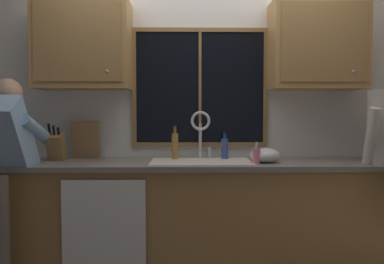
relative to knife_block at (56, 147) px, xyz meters
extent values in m
cube|color=silver|center=(1.16, 0.27, 0.25)|extent=(5.92, 0.12, 2.55)
cube|color=black|center=(1.18, 0.21, 0.50)|extent=(1.10, 0.02, 0.95)
cube|color=olive|center=(1.18, 0.20, 0.99)|extent=(1.17, 0.02, 0.04)
cube|color=olive|center=(1.18, 0.20, 0.00)|extent=(1.17, 0.02, 0.04)
cube|color=olive|center=(0.61, 0.20, 0.50)|extent=(0.03, 0.02, 0.95)
cube|color=olive|center=(1.74, 0.20, 0.50)|extent=(0.03, 0.02, 0.95)
cube|color=olive|center=(1.18, 0.19, 0.50)|extent=(0.02, 0.02, 0.95)
cube|color=#A07744|center=(1.16, -0.08, -0.59)|extent=(3.52, 0.58, 0.88)
cube|color=slate|center=(1.16, -0.10, -0.13)|extent=(3.58, 0.62, 0.04)
cube|color=white|center=(0.46, -0.39, -0.57)|extent=(0.60, 0.02, 0.74)
cube|color=#B2844C|center=(0.22, 0.05, 0.83)|extent=(0.76, 0.33, 0.72)
cube|color=#9D7443|center=(0.22, -0.12, 0.83)|extent=(0.68, 0.01, 0.62)
sphere|color=#B2B2B7|center=(0.44, -0.13, 0.60)|extent=(0.02, 0.02, 0.02)
cube|color=#B2844C|center=(2.14, 0.05, 0.83)|extent=(0.76, 0.33, 0.72)
cube|color=#9D7443|center=(2.14, -0.12, 0.83)|extent=(0.68, 0.01, 0.62)
sphere|color=#B2B2B7|center=(2.37, -0.13, 0.60)|extent=(0.02, 0.02, 0.02)
cube|color=white|center=(1.18, -0.09, -0.12)|extent=(0.80, 0.46, 0.02)
cube|color=beige|center=(0.98, -0.09, -0.22)|extent=(0.36, 0.42, 0.20)
cube|color=beige|center=(1.38, -0.09, -0.22)|extent=(0.36, 0.42, 0.20)
cube|color=white|center=(1.18, -0.09, -0.22)|extent=(0.04, 0.42, 0.20)
cylinder|color=silver|center=(1.18, 0.13, 0.04)|extent=(0.03, 0.03, 0.30)
torus|color=silver|center=(1.18, 0.07, 0.21)|extent=(0.16, 0.02, 0.16)
cylinder|color=silver|center=(1.26, 0.13, -0.06)|extent=(0.03, 0.03, 0.09)
sphere|color=tan|center=(-0.29, -0.18, 0.43)|extent=(0.21, 0.21, 0.21)
cylinder|color=#8CB2DB|center=(-0.07, -0.21, 0.15)|extent=(0.09, 0.52, 0.26)
cylinder|color=beige|center=(2.43, -0.31, 0.09)|extent=(0.08, 0.20, 0.47)
cube|color=olive|center=(0.00, 0.00, 0.00)|extent=(0.12, 0.18, 0.25)
cylinder|color=black|center=(-0.03, -0.06, 0.15)|extent=(0.02, 0.05, 0.09)
cylinder|color=black|center=(0.00, -0.05, 0.14)|extent=(0.02, 0.04, 0.08)
cylinder|color=black|center=(0.04, -0.05, 0.13)|extent=(0.02, 0.04, 0.06)
cube|color=#997047|center=(0.21, 0.13, 0.05)|extent=(0.23, 0.09, 0.32)
ellipsoid|color=silver|center=(1.67, -0.14, -0.06)|extent=(0.24, 0.24, 0.12)
cylinder|color=pink|center=(1.59, -0.22, -0.05)|extent=(0.06, 0.06, 0.12)
cylinder|color=silver|center=(1.59, -0.22, 0.03)|extent=(0.02, 0.02, 0.04)
cylinder|color=silver|center=(1.59, -0.23, 0.05)|extent=(0.01, 0.04, 0.01)
cylinder|color=#334C8C|center=(1.38, 0.08, -0.02)|extent=(0.06, 0.06, 0.17)
cylinder|color=navy|center=(1.38, 0.08, 0.08)|extent=(0.03, 0.03, 0.04)
cylinder|color=black|center=(1.38, 0.08, 0.11)|extent=(0.03, 0.03, 0.01)
cylinder|color=olive|center=(0.96, 0.08, 0.00)|extent=(0.06, 0.06, 0.22)
cylinder|color=brown|center=(0.96, 0.08, 0.13)|extent=(0.03, 0.03, 0.05)
cylinder|color=black|center=(0.96, 0.08, 0.17)|extent=(0.03, 0.03, 0.01)
camera|label=1|loc=(1.05, -3.09, 0.28)|focal=35.47mm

